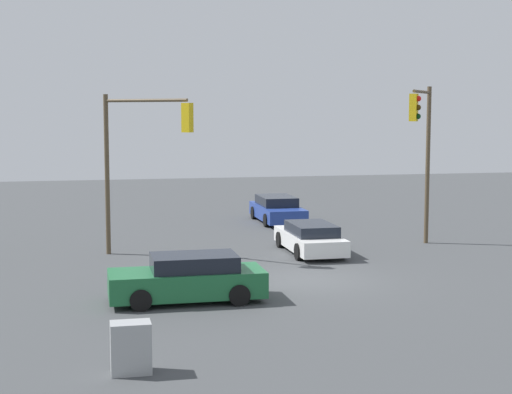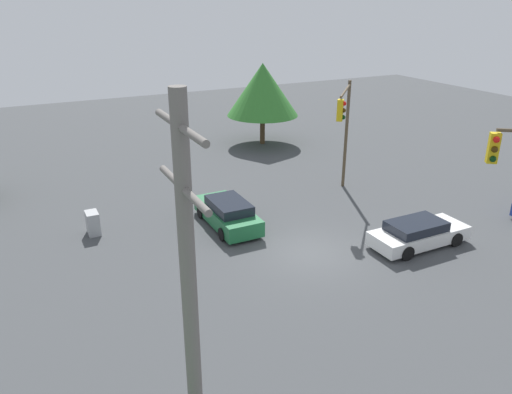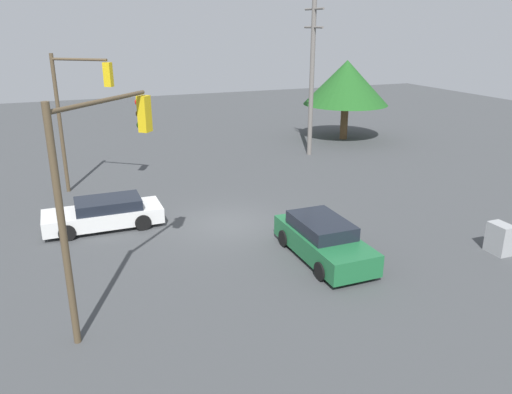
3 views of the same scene
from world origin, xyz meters
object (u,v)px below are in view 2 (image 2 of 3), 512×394
sedan_green (228,213)px  traffic_signal_main (344,121)px  sedan_white (418,233)px  electrical_cabinet (93,223)px

sedan_green → traffic_signal_main: (-0.87, 7.23, 3.57)m
sedan_white → traffic_signal_main: 7.52m
sedan_green → electrical_cabinet: bearing=161.5°
sedan_green → sedan_white: sedan_green is taller
sedan_white → traffic_signal_main: (-6.56, 0.44, 3.65)m
traffic_signal_main → sedan_green: bearing=-40.4°
sedan_white → electrical_cabinet: 14.95m
sedan_white → traffic_signal_main: size_ratio=0.74×
traffic_signal_main → electrical_cabinet: (-1.14, -13.25, -3.69)m
sedan_white → electrical_cabinet: sedan_white is taller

